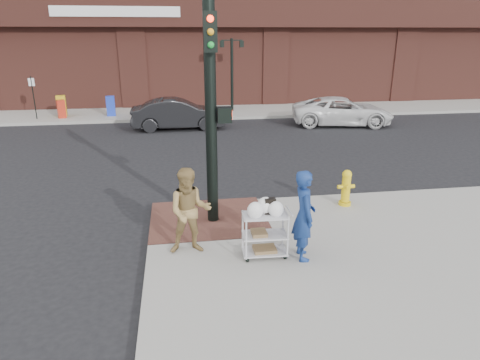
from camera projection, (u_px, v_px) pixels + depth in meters
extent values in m
plane|color=black|center=(238.00, 239.00, 9.71)|extent=(220.00, 220.00, 0.00)
cube|color=gray|center=(318.00, 80.00, 41.37)|extent=(65.00, 36.00, 0.15)
cube|color=#4C2723|center=(209.00, 218.00, 10.41)|extent=(2.80, 2.40, 0.01)
cylinder|color=black|center=(232.00, 75.00, 24.25)|extent=(0.16, 0.16, 4.00)
cube|color=black|center=(232.00, 40.00, 23.63)|extent=(1.20, 0.06, 0.06)
cube|color=black|center=(222.00, 44.00, 23.61)|extent=(0.22, 0.22, 0.35)
cube|color=black|center=(242.00, 44.00, 23.77)|extent=(0.22, 0.22, 0.35)
cylinder|color=black|center=(34.00, 98.00, 22.12)|extent=(0.05, 0.05, 2.20)
cylinder|color=black|center=(211.00, 117.00, 9.52)|extent=(0.26, 0.26, 5.00)
cube|color=black|center=(224.00, 115.00, 9.55)|extent=(0.32, 0.28, 0.34)
cube|color=#FF260C|center=(231.00, 115.00, 9.57)|extent=(0.02, 0.18, 0.22)
cube|color=black|center=(210.00, 32.00, 8.67)|extent=(0.28, 0.18, 0.80)
imported|color=navy|center=(304.00, 215.00, 8.33)|extent=(0.47, 0.69, 1.83)
imported|color=olive|center=(190.00, 211.00, 8.56)|extent=(0.89, 0.70, 1.80)
imported|color=black|center=(178.00, 114.00, 20.60)|extent=(4.48, 1.63, 1.47)
imported|color=white|center=(342.00, 111.00, 21.53)|extent=(5.33, 3.20, 1.39)
cube|color=#B5B5BA|center=(265.00, 215.00, 8.37)|extent=(0.91, 0.53, 0.03)
cube|color=#B5B5BA|center=(265.00, 235.00, 8.51)|extent=(0.91, 0.53, 0.03)
cube|color=#B5B5BA|center=(265.00, 251.00, 8.63)|extent=(0.91, 0.53, 0.03)
cube|color=black|center=(270.00, 207.00, 8.38)|extent=(0.22, 0.14, 0.32)
cube|color=brown|center=(259.00, 233.00, 8.48)|extent=(0.30, 0.34, 0.08)
cube|color=brown|center=(265.00, 249.00, 8.61)|extent=(0.45, 0.36, 0.07)
cylinder|color=gold|center=(345.00, 203.00, 11.23)|extent=(0.32, 0.32, 0.09)
cylinder|color=gold|center=(346.00, 189.00, 11.10)|extent=(0.23, 0.23, 0.70)
sphere|color=gold|center=(347.00, 175.00, 10.97)|extent=(0.25, 0.25, 0.25)
cylinder|color=gold|center=(346.00, 187.00, 11.08)|extent=(0.45, 0.10, 0.10)
cube|color=red|center=(61.00, 109.00, 22.59)|extent=(0.50, 0.48, 0.94)
cube|color=gold|center=(62.00, 106.00, 23.08)|extent=(0.53, 0.49, 1.11)
cube|color=#1C36B8|center=(111.00, 106.00, 23.18)|extent=(0.48, 0.45, 1.06)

